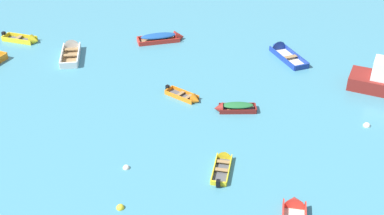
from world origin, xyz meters
name	(u,v)px	position (x,y,z in m)	size (l,w,h in m)	color
rowboat_red_back_row_right	(294,215)	(4.85, 9.31, 0.20)	(1.82, 4.01, 1.04)	beige
rowboat_maroon_center	(231,107)	(2.60, 19.17, 0.25)	(2.81, 0.95, 0.84)	#4C4C51
rowboat_yellow_back_row_left	(223,162)	(1.66, 13.60, 0.14)	(1.43, 3.07, 0.81)	#4C4C51
rowboat_orange_near_right	(189,98)	(-0.20, 20.65, 0.14)	(2.65, 2.33, 0.81)	#4C4C51
rowboat_white_far_left	(72,50)	(-9.74, 28.34, 0.23)	(1.80, 4.41, 1.26)	#99754C
rowboat_deep_blue_midfield_right	(281,51)	(7.50, 27.89, 0.19)	(2.75, 4.64, 1.24)	beige
rowboat_red_cluster_outer	(166,37)	(-2.01, 30.49, 0.31)	(4.23, 2.11, 1.18)	#99754C
rowboat_yellow_near_left	(27,40)	(-13.99, 30.49, 0.18)	(3.52, 2.03, 0.99)	#4C4C51
mooring_buoy_central	(367,126)	(11.10, 17.19, 0.00)	(0.45, 0.45, 0.45)	silver
mooring_buoy_far_field	(120,208)	(-3.84, 10.15, 0.00)	(0.42, 0.42, 0.42)	yellow
mooring_buoy_outer_edge	(126,168)	(-3.84, 13.31, 0.00)	(0.39, 0.39, 0.39)	silver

